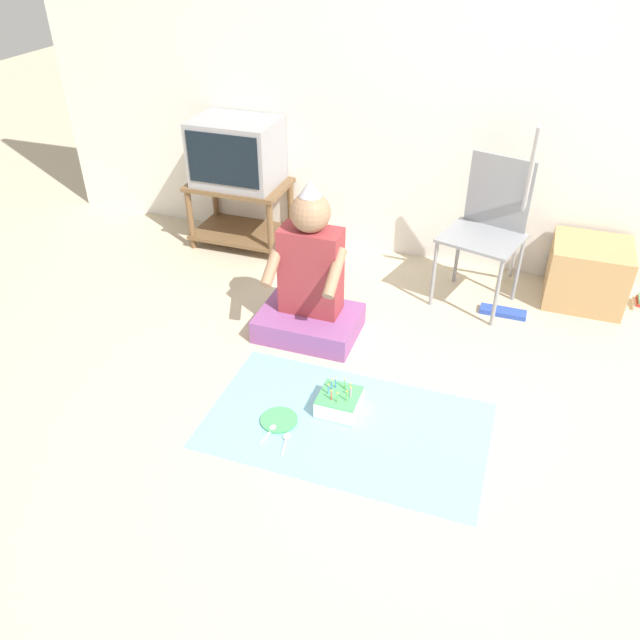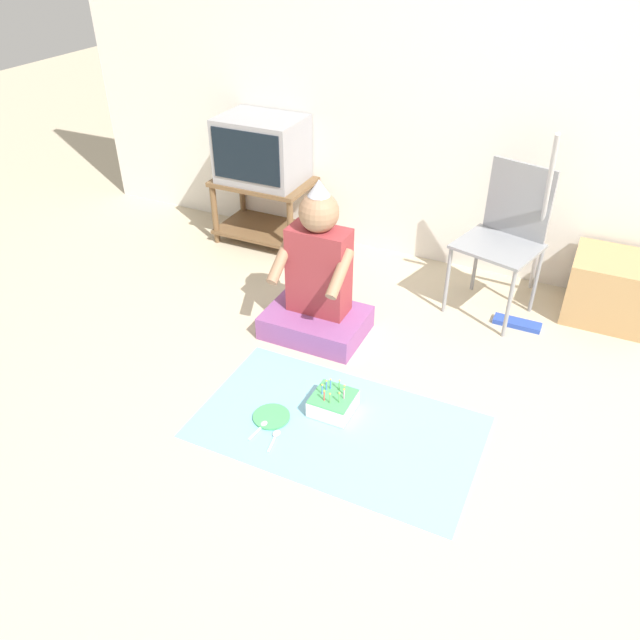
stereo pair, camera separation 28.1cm
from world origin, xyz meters
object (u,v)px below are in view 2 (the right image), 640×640
Objects in this scene: tv at (262,149)px; paper_plate at (271,416)px; folding_chair at (507,230)px; dust_mop at (531,267)px; birthday_cake at (333,403)px; cardboard_box_stack at (610,288)px; person_seated at (317,285)px.

tv reaches higher than paper_plate.
folding_chair is (1.75, -0.20, -0.17)m from tv.
folding_chair is 1.77m from paper_plate.
tv is at bearing 173.16° from dust_mop.
birthday_cake is at bearing -118.19° from dust_mop.
cardboard_box_stack is 2.29× the size of birthday_cake.
birthday_cake is (0.37, -0.60, -0.26)m from person_seated.
person_seated is (-1.07, -0.69, -0.02)m from dust_mop.
tv reaches higher than folding_chair.
tv is 1.32m from person_seated.
tv reaches higher than cardboard_box_stack.
folding_chair is at bearing 39.26° from person_seated.
paper_plate is (-0.25, -0.18, -0.04)m from birthday_cake.
folding_chair is at bearing 68.92° from birthday_cake.
tv is 2.07m from birthday_cake.
dust_mop is at bearing 57.25° from paper_plate.
dust_mop is (0.18, -0.04, -0.18)m from folding_chair.
person_seated is at bearing 98.78° from paper_plate.
tv is 2.81× the size of birthday_cake.
tv is 3.09× the size of paper_plate.
cardboard_box_stack is 1.77m from person_seated.
paper_plate is (-1.40, -1.68, -0.19)m from cardboard_box_stack.
paper_plate is (-0.77, -1.51, -0.51)m from folding_chair.
person_seated is at bearing -46.70° from tv.
folding_chair is 0.26m from dust_mop.
person_seated reaches higher than birthday_cake.
paper_plate is (0.12, -0.78, -0.31)m from person_seated.
tv is at bearing 120.12° from paper_plate.
person_seated reaches higher than tv.
folding_chair is at bearing 63.06° from paper_plate.
cardboard_box_stack is 2.52× the size of paper_plate.
person_seated is 4.61× the size of birthday_cake.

